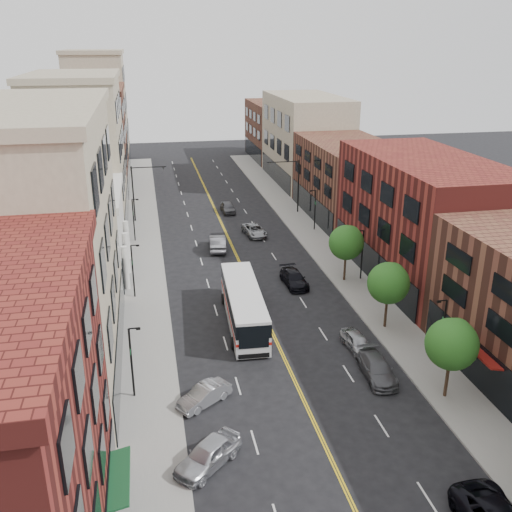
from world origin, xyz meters
TOP-DOWN VIEW (x-y plane):
  - ground at (0.00, 0.00)m, footprint 220.00×220.00m
  - sidewalk_left at (-10.00, 35.00)m, footprint 4.00×110.00m
  - sidewalk_right at (10.00, 35.00)m, footprint 4.00×110.00m
  - bldg_l_tanoffice at (-17.00, 13.00)m, footprint 10.00×22.00m
  - bldg_l_white at (-17.00, 31.00)m, footprint 10.00×14.00m
  - bldg_l_far_a at (-17.00, 48.00)m, footprint 10.00×20.00m
  - bldg_l_far_b at (-17.00, 68.00)m, footprint 10.00×20.00m
  - bldg_l_far_c at (-17.00, 86.00)m, footprint 10.00×16.00m
  - bldg_r_mid at (17.00, 24.00)m, footprint 10.00×22.00m
  - bldg_r_far_a at (17.00, 45.00)m, footprint 10.00×20.00m
  - bldg_r_far_b at (17.00, 66.00)m, footprint 10.00×22.00m
  - bldg_r_far_c at (17.00, 86.00)m, footprint 10.00×18.00m
  - tree_r_1 at (9.39, 4.07)m, footprint 3.40×3.40m
  - tree_r_2 at (9.39, 14.07)m, footprint 3.40×3.40m
  - tree_r_3 at (9.39, 24.07)m, footprint 3.40×3.40m
  - lamp_l_1 at (-10.95, 8.00)m, footprint 0.81×0.55m
  - lamp_l_2 at (-10.95, 24.00)m, footprint 0.81×0.55m
  - lamp_l_3 at (-10.95, 40.00)m, footprint 0.81×0.55m
  - lamp_r_1 at (10.95, 8.00)m, footprint 0.81×0.55m
  - lamp_r_2 at (10.95, 24.00)m, footprint 0.81×0.55m
  - lamp_r_3 at (10.95, 40.00)m, footprint 0.81×0.55m
  - signal_mast_left at (-10.27, 48.00)m, footprint 4.49×0.18m
  - signal_mast_right at (10.27, 48.00)m, footprint 4.49×0.18m
  - city_bus at (-2.00, 17.04)m, footprint 3.42×12.36m
  - car_angle_a at (-6.91, 0.58)m, footprint 4.48×4.34m
  - car_angle_b at (-6.50, 6.42)m, footprint 3.93×3.30m
  - car_parked_mid at (5.80, 7.19)m, footprint 2.24×4.86m
  - car_parked_far at (5.80, 11.16)m, footprint 1.87×3.97m
  - car_lane_behind at (-1.80, 35.39)m, footprint 2.21×5.16m
  - car_lane_a at (4.17, 24.00)m, footprint 2.18×4.86m
  - car_lane_b at (3.27, 39.53)m, footprint 2.72×4.99m
  - car_lane_c at (1.55, 49.97)m, footprint 1.82×4.22m

SIDE VIEW (x-z plane):
  - ground at x=0.00m, z-range 0.00..0.00m
  - sidewalk_left at x=-10.00m, z-range 0.00..0.15m
  - sidewalk_right at x=10.00m, z-range 0.00..0.15m
  - car_angle_b at x=-6.50m, z-range 0.00..1.27m
  - car_parked_far at x=5.80m, z-range 0.00..1.31m
  - car_lane_b at x=3.27m, z-range 0.00..1.33m
  - car_parked_mid at x=5.80m, z-range 0.00..1.38m
  - car_lane_a at x=4.17m, z-range 0.00..1.38m
  - car_lane_c at x=1.55m, z-range 0.00..1.42m
  - car_angle_a at x=-6.91m, z-range 0.00..1.52m
  - car_lane_behind at x=-1.80m, z-range 0.00..1.66m
  - city_bus at x=-2.00m, z-range 0.26..3.40m
  - lamp_l_1 at x=-10.95m, z-range 0.45..5.50m
  - lamp_l_2 at x=-10.95m, z-range 0.45..5.50m
  - lamp_l_3 at x=-10.95m, z-range 0.45..5.50m
  - lamp_r_1 at x=10.95m, z-range 0.45..5.50m
  - lamp_r_2 at x=10.95m, z-range 0.45..5.50m
  - lamp_r_3 at x=10.95m, z-range 0.45..5.50m
  - bldg_l_white at x=-17.00m, z-range 0.00..8.00m
  - tree_r_1 at x=9.39m, z-range 1.33..6.92m
  - tree_r_2 at x=9.39m, z-range 1.33..6.92m
  - tree_r_3 at x=9.39m, z-range 1.33..6.92m
  - signal_mast_left at x=-10.27m, z-range 1.05..8.25m
  - signal_mast_right at x=10.27m, z-range 1.05..8.25m
  - bldg_r_far_a at x=17.00m, z-range 0.00..10.00m
  - bldg_r_far_c at x=17.00m, z-range 0.00..11.00m
  - bldg_r_mid at x=17.00m, z-range 0.00..12.00m
  - bldg_r_far_b at x=17.00m, z-range 0.00..14.00m
  - bldg_l_far_b at x=-17.00m, z-range 0.00..15.00m
  - bldg_l_tanoffice at x=-17.00m, z-range 0.00..18.00m
  - bldg_l_far_a at x=-17.00m, z-range 0.00..18.00m
  - bldg_l_far_c at x=-17.00m, z-range 0.00..20.00m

